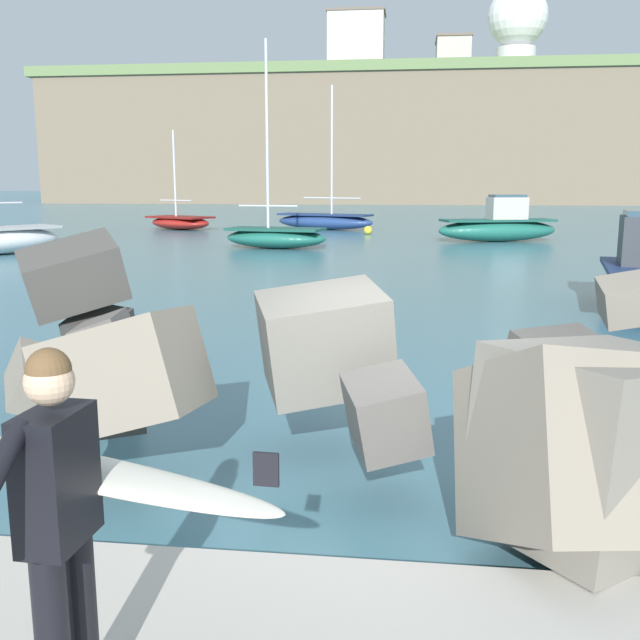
{
  "coord_description": "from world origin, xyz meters",
  "views": [
    {
      "loc": [
        0.17,
        -6.19,
        2.7
      ],
      "look_at": [
        -0.66,
        0.5,
        1.4
      ],
      "focal_mm": 40.44,
      "sensor_mm": 36.0,
      "label": 1
    }
  ],
  "objects_px": {
    "boat_near_right": "(325,220)",
    "mooring_buoy_middle": "(368,230)",
    "boat_near_left": "(499,226)",
    "boat_mid_left": "(276,236)",
    "surfer_with_board": "(65,502)",
    "station_building_west": "(453,61)",
    "boat_near_centre": "(180,222)",
    "station_building_central": "(356,40)",
    "radar_dome": "(517,23)"
  },
  "relations": [
    {
      "from": "station_building_central",
      "to": "radar_dome",
      "type": "bearing_deg",
      "value": 16.08
    },
    {
      "from": "station_building_west",
      "to": "station_building_central",
      "type": "distance_m",
      "value": 20.18
    },
    {
      "from": "boat_near_centre",
      "to": "boat_mid_left",
      "type": "height_order",
      "value": "boat_mid_left"
    },
    {
      "from": "surfer_with_board",
      "to": "boat_mid_left",
      "type": "distance_m",
      "value": 26.73
    },
    {
      "from": "mooring_buoy_middle",
      "to": "boat_near_right",
      "type": "bearing_deg",
      "value": 126.92
    },
    {
      "from": "boat_near_left",
      "to": "station_building_west",
      "type": "height_order",
      "value": "station_building_west"
    },
    {
      "from": "radar_dome",
      "to": "station_building_west",
      "type": "distance_m",
      "value": 12.79
    },
    {
      "from": "boat_near_centre",
      "to": "station_building_west",
      "type": "relative_size",
      "value": 0.75
    },
    {
      "from": "mooring_buoy_middle",
      "to": "station_building_west",
      "type": "distance_m",
      "value": 74.33
    },
    {
      "from": "radar_dome",
      "to": "station_building_central",
      "type": "height_order",
      "value": "radar_dome"
    },
    {
      "from": "station_building_central",
      "to": "mooring_buoy_middle",
      "type": "bearing_deg",
      "value": -84.97
    },
    {
      "from": "boat_near_centre",
      "to": "station_building_central",
      "type": "distance_m",
      "value": 56.68
    },
    {
      "from": "surfer_with_board",
      "to": "station_building_central",
      "type": "distance_m",
      "value": 92.43
    },
    {
      "from": "mooring_buoy_middle",
      "to": "surfer_with_board",
      "type": "bearing_deg",
      "value": -88.96
    },
    {
      "from": "mooring_buoy_middle",
      "to": "radar_dome",
      "type": "relative_size",
      "value": 0.04
    },
    {
      "from": "boat_near_centre",
      "to": "radar_dome",
      "type": "height_order",
      "value": "radar_dome"
    },
    {
      "from": "boat_near_left",
      "to": "boat_mid_left",
      "type": "xyz_separation_m",
      "value": [
        -9.53,
        -4.61,
        -0.19
      ]
    },
    {
      "from": "boat_near_centre",
      "to": "station_building_central",
      "type": "bearing_deg",
      "value": 83.47
    },
    {
      "from": "boat_near_left",
      "to": "station_building_central",
      "type": "distance_m",
      "value": 63.34
    },
    {
      "from": "station_building_central",
      "to": "boat_mid_left",
      "type": "bearing_deg",
      "value": -88.6
    },
    {
      "from": "surfer_with_board",
      "to": "boat_mid_left",
      "type": "height_order",
      "value": "boat_mid_left"
    },
    {
      "from": "mooring_buoy_middle",
      "to": "station_building_west",
      "type": "height_order",
      "value": "station_building_west"
    },
    {
      "from": "surfer_with_board",
      "to": "boat_near_left",
      "type": "height_order",
      "value": "boat_near_left"
    },
    {
      "from": "surfer_with_board",
      "to": "radar_dome",
      "type": "relative_size",
      "value": 0.2
    },
    {
      "from": "boat_near_centre",
      "to": "surfer_with_board",
      "type": "bearing_deg",
      "value": -72.82
    },
    {
      "from": "boat_near_centre",
      "to": "boat_mid_left",
      "type": "bearing_deg",
      "value": -55.39
    },
    {
      "from": "boat_near_centre",
      "to": "boat_mid_left",
      "type": "distance_m",
      "value": 13.43
    },
    {
      "from": "boat_near_centre",
      "to": "radar_dome",
      "type": "relative_size",
      "value": 0.53
    },
    {
      "from": "radar_dome",
      "to": "boat_near_right",
      "type": "bearing_deg",
      "value": -107.13
    },
    {
      "from": "boat_near_right",
      "to": "mooring_buoy_middle",
      "type": "distance_m",
      "value": 4.49
    },
    {
      "from": "mooring_buoy_middle",
      "to": "boat_mid_left",
      "type": "bearing_deg",
      "value": -111.61
    },
    {
      "from": "surfer_with_board",
      "to": "mooring_buoy_middle",
      "type": "xyz_separation_m",
      "value": [
        -0.63,
        34.82,
        -1.06
      ]
    },
    {
      "from": "boat_near_left",
      "to": "boat_near_right",
      "type": "height_order",
      "value": "boat_near_right"
    },
    {
      "from": "boat_near_right",
      "to": "station_building_central",
      "type": "xyz_separation_m",
      "value": [
        -2.2,
        51.98,
        19.32
      ]
    },
    {
      "from": "boat_near_centre",
      "to": "mooring_buoy_middle",
      "type": "height_order",
      "value": "boat_near_centre"
    },
    {
      "from": "boat_near_centre",
      "to": "mooring_buoy_middle",
      "type": "distance_m",
      "value": 11.27
    },
    {
      "from": "boat_near_right",
      "to": "mooring_buoy_middle",
      "type": "xyz_separation_m",
      "value": [
        2.69,
        -3.58,
        -0.3
      ]
    },
    {
      "from": "surfer_with_board",
      "to": "station_building_west",
      "type": "bearing_deg",
      "value": 86.2
    },
    {
      "from": "boat_near_right",
      "to": "radar_dome",
      "type": "bearing_deg",
      "value": 72.87
    },
    {
      "from": "boat_near_centre",
      "to": "radar_dome",
      "type": "xyz_separation_m",
      "value": [
        26.06,
        58.67,
        22.05
      ]
    },
    {
      "from": "surfer_with_board",
      "to": "station_building_central",
      "type": "relative_size",
      "value": 0.3
    },
    {
      "from": "boat_mid_left",
      "to": "mooring_buoy_middle",
      "type": "distance_m",
      "value": 9.04
    },
    {
      "from": "boat_near_centre",
      "to": "boat_near_right",
      "type": "bearing_deg",
      "value": 6.39
    },
    {
      "from": "surfer_with_board",
      "to": "boat_near_right",
      "type": "relative_size",
      "value": 0.27
    },
    {
      "from": "boat_near_left",
      "to": "boat_mid_left",
      "type": "bearing_deg",
      "value": -154.18
    },
    {
      "from": "surfer_with_board",
      "to": "mooring_buoy_middle",
      "type": "bearing_deg",
      "value": 91.04
    },
    {
      "from": "boat_mid_left",
      "to": "mooring_buoy_middle",
      "type": "height_order",
      "value": "boat_mid_left"
    },
    {
      "from": "boat_near_left",
      "to": "boat_near_right",
      "type": "relative_size",
      "value": 0.73
    },
    {
      "from": "boat_near_left",
      "to": "radar_dome",
      "type": "distance_m",
      "value": 69.23
    },
    {
      "from": "boat_near_left",
      "to": "mooring_buoy_middle",
      "type": "relative_size",
      "value": 13.19
    }
  ]
}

